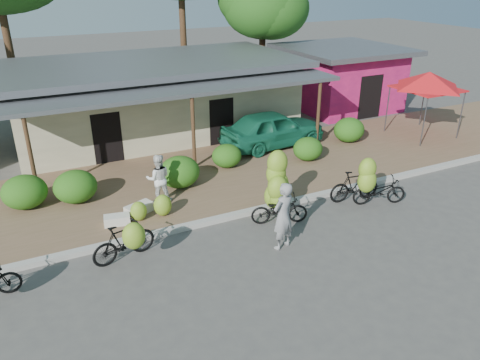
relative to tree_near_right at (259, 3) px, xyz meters
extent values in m
plane|color=#4B4846|center=(-7.31, -14.61, -5.34)|extent=(100.00, 100.00, 0.00)
cube|color=brown|center=(-7.31, -9.61, -5.28)|extent=(60.00, 6.00, 0.12)
cube|color=#A8A399|center=(-7.31, -12.61, -5.26)|extent=(60.00, 0.25, 0.15)
cube|color=beige|center=(-7.31, -3.61, -3.79)|extent=(12.00, 6.00, 3.10)
cube|color=slate|center=(-7.31, -3.61, -2.11)|extent=(13.00, 7.00, 0.25)
cube|color=black|center=(-7.31, -6.56, -4.24)|extent=(1.40, 0.12, 2.20)
cube|color=slate|center=(-7.31, -7.61, -2.44)|extent=(13.00, 2.00, 0.15)
cylinder|color=#4B381E|center=(-12.91, -8.51, -3.91)|extent=(0.14, 0.14, 2.85)
cylinder|color=#4B381E|center=(-7.31, -8.51, -3.91)|extent=(0.14, 0.14, 2.85)
cylinder|color=#4B381E|center=(-1.71, -8.51, -3.91)|extent=(0.14, 0.14, 2.85)
cube|color=#DD2268|center=(3.19, -3.61, -3.84)|extent=(5.00, 5.00, 3.00)
cube|color=slate|center=(3.19, -3.61, -2.21)|extent=(6.00, 6.00, 0.25)
cube|color=black|center=(3.19, -6.06, -4.24)|extent=(1.40, 0.12, 2.20)
cylinder|color=#4B381E|center=(-12.81, 1.39, -1.24)|extent=(0.36, 0.36, 8.20)
cylinder|color=#4B381E|center=(-3.81, 1.89, -1.23)|extent=(0.36, 0.36, 8.22)
cylinder|color=#4B381E|center=(0.19, -0.11, -2.56)|extent=(0.36, 0.36, 5.55)
ellipsoid|color=#123F0F|center=(0.19, -0.11, -0.10)|extent=(4.56, 4.56, 3.65)
ellipsoid|color=#1E5B14|center=(-13.30, -9.29, -4.68)|extent=(1.39, 1.25, 1.08)
ellipsoid|color=#1E5B14|center=(-11.81, -9.57, -4.68)|extent=(1.37, 1.24, 1.07)
ellipsoid|color=#1E5B14|center=(-8.42, -9.96, -4.67)|extent=(1.41, 1.27, 1.10)
ellipsoid|color=#1E5B14|center=(-6.21, -9.06, -4.77)|extent=(1.15, 1.03, 0.89)
ellipsoid|color=#1E5B14|center=(-3.05, -9.83, -4.76)|extent=(1.19, 1.07, 0.93)
ellipsoid|color=#1E5B14|center=(-0.23, -8.80, -4.69)|extent=(1.36, 1.23, 1.06)
cylinder|color=#59595E|center=(2.19, -10.62, -4.17)|extent=(0.05, 0.05, 2.10)
cylinder|color=#59595E|center=(4.39, -10.62, -4.17)|extent=(0.05, 0.05, 2.10)
cylinder|color=#59595E|center=(2.19, -8.42, -4.17)|extent=(0.05, 0.05, 2.10)
cylinder|color=#59595E|center=(4.39, -8.42, -4.17)|extent=(0.05, 0.05, 2.10)
cube|color=red|center=(3.29, -9.52, -3.09)|extent=(2.40, 2.40, 0.06)
cone|color=red|center=(3.29, -9.52, -2.71)|extent=(3.50, 3.50, 0.70)
imported|color=black|center=(-11.17, -13.36, -4.81)|extent=(1.83, 0.88, 1.06)
ellipsoid|color=#9EB12C|center=(-11.03, -13.99, -4.33)|extent=(0.58, 0.49, 0.72)
imported|color=black|center=(-6.53, -13.50, -4.89)|extent=(1.81, 1.14, 0.90)
ellipsoid|color=#9EB12C|center=(-6.39, -12.97, -4.69)|extent=(0.67, 0.57, 0.84)
ellipsoid|color=#9EB12C|center=(-6.30, -13.00, -4.32)|extent=(0.67, 0.57, 0.84)
ellipsoid|color=#9EB12C|center=(-6.37, -12.98, -3.94)|extent=(0.62, 0.53, 0.78)
ellipsoid|color=#9EB12C|center=(-6.34, -12.99, -3.60)|extent=(0.64, 0.55, 0.80)
ellipsoid|color=#9EB12C|center=(-6.46, -13.32, -4.64)|extent=(0.55, 0.47, 0.69)
ellipsoid|color=#9EB12C|center=(-6.50, -13.30, -4.26)|extent=(0.63, 0.53, 0.78)
imported|color=black|center=(-3.54, -13.29, -4.80)|extent=(1.84, 0.74, 1.07)
ellipsoid|color=#9EB12C|center=(-3.63, -13.93, -4.35)|extent=(0.62, 0.53, 0.77)
ellipsoid|color=#9EB12C|center=(-3.62, -13.88, -3.97)|extent=(0.58, 0.49, 0.72)
imported|color=black|center=(-2.97, -13.84, -4.88)|extent=(1.86, 1.16, 0.92)
ellipsoid|color=#9EB12C|center=(-10.33, -11.68, -4.91)|extent=(0.49, 0.42, 0.61)
ellipsoid|color=#9EB12C|center=(-9.59, -11.70, -4.87)|extent=(0.55, 0.47, 0.69)
ellipsoid|color=#9EB12C|center=(-5.56, -12.11, -4.93)|extent=(0.47, 0.40, 0.58)
cube|color=silver|center=(-10.22, -11.24, -5.07)|extent=(0.94, 0.68, 0.30)
cube|color=silver|center=(-10.98, -11.62, -5.08)|extent=(0.81, 0.51, 0.28)
imported|color=gray|center=(-7.15, -14.71, -4.36)|extent=(0.82, 0.66, 1.95)
imported|color=silver|center=(-9.39, -10.75, -4.41)|extent=(0.91, 0.78, 1.62)
imported|color=#166547|center=(-3.50, -7.83, -4.44)|extent=(4.68, 2.19, 1.55)
camera|label=1|loc=(-13.09, -24.09, 1.69)|focal=35.00mm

